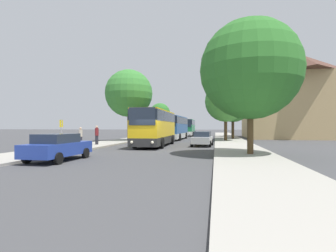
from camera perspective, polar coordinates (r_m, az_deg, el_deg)
ground_plane at (r=21.48m, az=-3.46°, el=-5.29°), size 300.00×300.00×0.00m
sidewalk_left at (r=24.11m, az=-19.89°, el=-4.54°), size 4.00×120.00×0.15m
sidewalk_right at (r=20.95m, az=15.56°, el=-5.21°), size 4.00×120.00×0.15m
building_right_background at (r=49.60m, az=25.75°, el=6.06°), size 15.80×14.75×14.55m
bus_front at (r=26.13m, az=-2.76°, el=-0.27°), size 2.86×10.33×3.51m
bus_middle at (r=39.14m, az=1.48°, el=-0.30°), size 2.92×11.46×3.41m
bus_rear at (r=54.92m, az=4.31°, el=-0.28°), size 2.97×11.40×3.36m
parked_car_left_curb at (r=16.09m, az=-22.81°, el=-4.17°), size 2.08×4.48×1.53m
parked_car_right_near at (r=26.20m, az=7.51°, el=-2.71°), size 2.10×4.45×1.45m
bus_stop_sign at (r=23.55m, az=-22.22°, el=-0.85°), size 0.08×0.45×2.38m
pedestrian_waiting_near at (r=27.12m, az=-15.25°, el=-1.88°), size 0.36×0.36×1.87m
pedestrian_waiting_far at (r=26.57m, az=-18.50°, el=-2.10°), size 0.36×0.36×1.72m
tree_left_near at (r=34.66m, az=-8.52°, el=7.03°), size 6.14×6.14×9.19m
tree_left_far at (r=53.35m, az=-1.76°, el=2.75°), size 4.16×4.16×6.57m
tree_right_near at (r=34.51m, az=12.44°, el=5.26°), size 5.27×5.27×7.68m
tree_right_mid at (r=39.90m, az=13.93°, el=4.91°), size 5.70×5.70×8.15m
tree_right_far at (r=18.31m, az=17.46°, el=11.65°), size 6.56×6.56×8.80m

